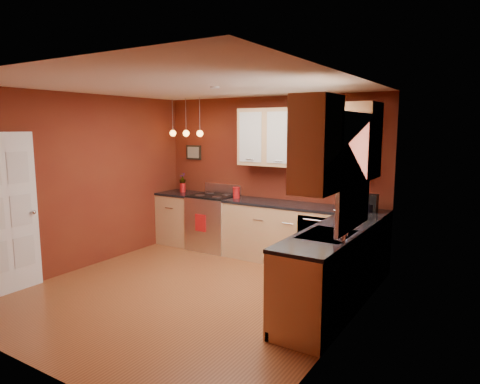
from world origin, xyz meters
The scene contains 27 objects.
floor centered at (0.00, 0.00, 0.00)m, with size 4.20×4.20×0.00m, color brown.
ceiling centered at (0.00, 0.00, 2.60)m, with size 4.00×4.20×0.02m, color silver.
wall_back centered at (0.00, 2.10, 1.30)m, with size 4.00×0.02×2.60m, color maroon.
wall_front centered at (0.00, -2.10, 1.30)m, with size 4.00×0.02×2.60m, color maroon.
wall_left centered at (-2.00, 0.00, 1.30)m, with size 0.02×4.20×2.60m, color maroon.
wall_right centered at (2.00, 0.00, 1.30)m, with size 0.02×4.20×2.60m, color maroon.
base_cabinets_back_left centered at (-1.65, 1.80, 0.45)m, with size 0.70×0.60×0.90m, color tan.
base_cabinets_back_right centered at (0.73, 1.80, 0.45)m, with size 2.54×0.60×0.90m, color tan.
base_cabinets_right centered at (1.70, 0.45, 0.45)m, with size 0.60×2.10×0.90m, color tan.
counter_back_left centered at (-1.65, 1.80, 0.92)m, with size 0.70×0.62×0.04m, color black.
counter_back_right centered at (0.73, 1.80, 0.92)m, with size 2.54×0.62×0.04m, color black.
counter_right centered at (1.70, 0.45, 0.92)m, with size 0.62×2.10×0.04m, color black.
gas_range centered at (-0.92, 1.80, 0.48)m, with size 0.76×0.64×1.11m.
dishwasher_front centered at (1.10, 1.51, 0.45)m, with size 0.60×0.02×0.80m, color silver.
sink centered at (1.70, 0.30, 0.92)m, with size 0.50×0.70×0.33m.
window centered at (1.97, 0.30, 1.69)m, with size 0.06×1.02×1.22m.
door_left_wall centered at (-1.97, -1.20, 1.03)m, with size 0.12×0.82×2.05m.
upper_cabinets_back centered at (0.60, 1.93, 1.95)m, with size 2.00×0.35×0.90m, color tan.
upper_cabinets_right centered at (1.82, 0.32, 1.95)m, with size 0.35×1.95×0.90m, color tan.
wall_picture centered at (-1.55, 2.08, 1.65)m, with size 0.32×0.03×0.26m, color black.
pendant_lights centered at (-1.45, 1.75, 2.01)m, with size 0.71×0.11×0.66m.
red_canister centered at (-0.45, 1.80, 1.03)m, with size 0.12×0.12×0.18m.
red_vase centered at (-1.64, 1.85, 1.02)m, with size 0.10×0.10×0.16m, color #B01214.
flowers centered at (-1.64, 1.85, 1.18)m, with size 0.11×0.11×0.20m, color #B01214.
coffee_maker centered at (1.77, 1.81, 1.05)m, with size 0.17×0.17×0.25m.
soap_pump centered at (1.92, 0.06, 1.04)m, with size 0.09×0.09×0.20m, color silver.
dish_towel centered at (-0.95, 1.47, 0.52)m, with size 0.21×0.01×0.29m, color #B01214.
Camera 1 is at (3.32, -4.10, 2.11)m, focal length 32.00 mm.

